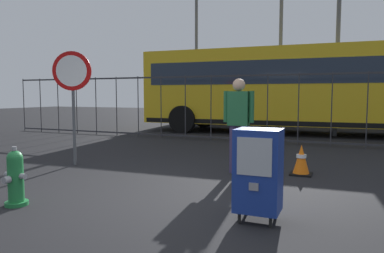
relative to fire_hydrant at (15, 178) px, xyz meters
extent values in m
plane|color=black|center=(1.31, 0.67, -0.35)|extent=(60.00, 60.00, 0.00)
cylinder|color=#1E7238|center=(0.00, 0.00, -0.33)|extent=(0.28, 0.28, 0.05)
cylinder|color=#1E7238|center=(0.00, 0.00, -0.03)|extent=(0.19, 0.19, 0.55)
sphere|color=#1E7238|center=(0.00, 0.00, 0.25)|extent=(0.19, 0.19, 0.19)
cylinder|color=gray|center=(0.00, 0.00, 0.37)|extent=(0.06, 0.06, 0.05)
cylinder|color=gray|center=(0.00, -0.13, 0.00)|extent=(0.09, 0.08, 0.09)
cylinder|color=gray|center=(-0.13, 0.00, 0.03)|extent=(0.07, 0.07, 0.07)
cylinder|color=gray|center=(0.13, 0.00, 0.03)|extent=(0.07, 0.07, 0.07)
cylinder|color=black|center=(2.76, 0.48, -0.29)|extent=(0.04, 0.04, 0.12)
cylinder|color=black|center=(3.09, 0.48, -0.29)|extent=(0.04, 0.04, 0.12)
cylinder|color=black|center=(2.76, 0.76, -0.29)|extent=(0.04, 0.04, 0.12)
cylinder|color=black|center=(3.09, 0.76, -0.29)|extent=(0.04, 0.04, 0.12)
cube|color=navy|center=(2.92, 0.62, 0.22)|extent=(0.48, 0.40, 0.90)
cube|color=#B2B7BF|center=(2.92, 0.41, 0.40)|extent=(0.36, 0.01, 0.40)
cube|color=gray|center=(2.92, 0.41, 0.08)|extent=(0.10, 0.02, 0.08)
cylinder|color=#4C4F54|center=(-1.13, 2.38, 0.75)|extent=(0.06, 0.06, 2.20)
cylinder|color=red|center=(-1.13, 2.36, 1.50)|extent=(0.71, 0.31, 0.76)
cylinder|color=white|center=(-1.13, 2.35, 1.50)|extent=(0.56, 0.23, 0.60)
cylinder|color=#382D51|center=(1.96, 2.92, 0.07)|extent=(0.14, 0.14, 0.85)
cylinder|color=#382D51|center=(2.14, 2.92, 0.07)|extent=(0.14, 0.14, 0.85)
cube|color=#1E5933|center=(2.05, 2.92, 0.80)|extent=(0.36, 0.20, 0.60)
sphere|color=tan|center=(2.05, 2.92, 1.21)|extent=(0.22, 0.22, 0.22)
cylinder|color=#1E5933|center=(1.82, 2.92, 0.83)|extent=(0.09, 0.09, 0.55)
cylinder|color=#1E5933|center=(2.28, 2.92, 0.83)|extent=(0.09, 0.09, 0.55)
cube|color=black|center=(3.10, 3.20, -0.34)|extent=(0.36, 0.36, 0.03)
cone|color=orange|center=(3.10, 3.20, -0.07)|extent=(0.28, 0.28, 0.50)
cylinder|color=white|center=(3.10, 3.20, -0.02)|extent=(0.17, 0.17, 0.06)
cube|color=#2D2D33|center=(1.31, 7.10, 1.60)|extent=(18.00, 0.04, 0.05)
cube|color=#2D2D33|center=(1.31, 7.10, -0.25)|extent=(18.00, 0.04, 0.05)
cylinder|color=#2D2D33|center=(-7.69, 7.10, 0.65)|extent=(0.03, 0.03, 2.00)
cylinder|color=#2D2D33|center=(-6.83, 7.10, 0.65)|extent=(0.03, 0.03, 2.00)
cylinder|color=#2D2D33|center=(-5.98, 7.10, 0.65)|extent=(0.03, 0.03, 2.00)
cylinder|color=#2D2D33|center=(-5.12, 7.10, 0.65)|extent=(0.03, 0.03, 2.00)
cylinder|color=#2D2D33|center=(-4.26, 7.10, 0.65)|extent=(0.03, 0.03, 2.00)
cylinder|color=#2D2D33|center=(-3.41, 7.10, 0.65)|extent=(0.03, 0.03, 2.00)
cylinder|color=#2D2D33|center=(-2.55, 7.10, 0.65)|extent=(0.03, 0.03, 2.00)
cylinder|color=#2D2D33|center=(-1.69, 7.10, 0.65)|extent=(0.03, 0.03, 2.00)
cylinder|color=#2D2D33|center=(-0.83, 7.10, 0.65)|extent=(0.03, 0.03, 2.00)
cylinder|color=#2D2D33|center=(0.02, 7.10, 0.65)|extent=(0.03, 0.03, 2.00)
cylinder|color=#2D2D33|center=(0.88, 7.10, 0.65)|extent=(0.03, 0.03, 2.00)
cylinder|color=#2D2D33|center=(1.74, 7.10, 0.65)|extent=(0.03, 0.03, 2.00)
cylinder|color=#2D2D33|center=(2.59, 7.10, 0.65)|extent=(0.03, 0.03, 2.00)
cylinder|color=#2D2D33|center=(3.45, 7.10, 0.65)|extent=(0.03, 0.03, 2.00)
cylinder|color=#2D2D33|center=(4.31, 7.10, 0.65)|extent=(0.03, 0.03, 2.00)
cube|color=gold|center=(1.96, 10.10, 1.32)|extent=(10.59, 2.92, 2.65)
cube|color=#1E2838|center=(1.96, 10.10, 1.80)|extent=(9.96, 2.92, 0.80)
cube|color=black|center=(1.96, 10.10, 0.10)|extent=(10.38, 2.92, 0.16)
cylinder|color=black|center=(-1.66, 8.70, 0.15)|extent=(1.01, 0.32, 1.00)
cylinder|color=black|center=(-1.77, 11.20, 0.15)|extent=(1.01, 0.32, 1.00)
cube|color=beige|center=(1.25, 14.49, 1.32)|extent=(10.66, 3.30, 2.65)
cube|color=#1E2838|center=(1.25, 14.49, 1.80)|extent=(10.04, 3.28, 0.80)
cube|color=black|center=(1.25, 14.49, 0.10)|extent=(10.45, 3.30, 0.16)
cylinder|color=black|center=(5.01, 13.52, 0.15)|extent=(1.02, 0.36, 1.00)
cylinder|color=black|center=(4.82, 16.02, 0.15)|extent=(1.02, 0.36, 1.00)
cylinder|color=black|center=(-2.31, 12.95, 0.15)|extent=(1.02, 0.36, 1.00)
cylinder|color=black|center=(-2.51, 15.45, 0.15)|extent=(1.02, 0.36, 1.00)
cylinder|color=#4C4F54|center=(3.49, 9.80, 3.76)|extent=(0.14, 0.14, 8.22)
cylinder|color=#4C4F54|center=(-2.74, 12.66, 3.50)|extent=(0.14, 0.14, 7.70)
cylinder|color=#4C4F54|center=(1.39, 11.24, 3.71)|extent=(0.14, 0.14, 8.13)
camera|label=1|loc=(3.76, -3.21, 1.03)|focal=33.67mm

